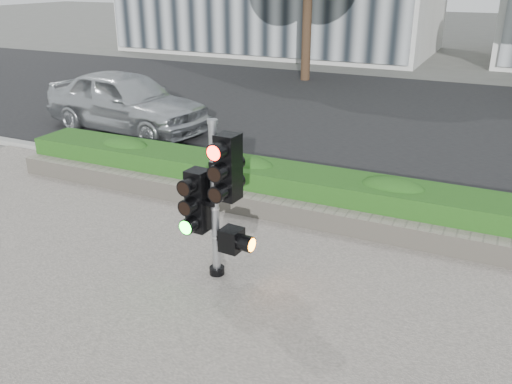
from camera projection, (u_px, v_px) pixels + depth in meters
ground at (244, 275)px, 7.68m from camera, size 120.00×120.00×0.00m
road at (394, 117)px, 16.05m from camera, size 60.00×13.00×0.02m
curb at (318, 195)px, 10.30m from camera, size 60.00×0.25×0.12m
stone_wall at (293, 213)px, 9.20m from camera, size 12.00×0.32×0.34m
hedge at (307, 190)px, 9.68m from camera, size 12.00×1.00×0.68m
traffic_signal at (218, 192)px, 7.21m from camera, size 0.79×0.59×2.24m
car_silver at (126, 101)px, 14.37m from camera, size 4.92×2.47×1.61m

